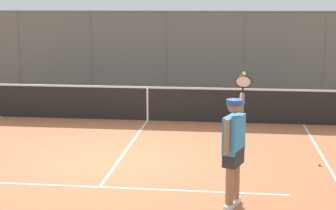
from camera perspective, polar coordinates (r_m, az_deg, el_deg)
The scene contains 6 objects.
ground_plane at distance 10.92m, azimuth -5.47°, elevation -6.17°, with size 60.00×60.00×0.00m, color #B76B42.
court_line_markings at distance 9.18m, azimuth -8.01°, elevation -9.60°, with size 8.61×9.93×0.01m.
fence_backdrop at distance 19.25m, azimuth 0.06°, elevation 5.66°, with size 19.47×1.37×2.98m.
tennis_net at distance 14.51m, azimuth -2.26°, elevation 0.22°, with size 11.06×0.09×1.07m.
tennis_player at distance 8.31m, azimuth 7.23°, elevation -4.19°, with size 0.49×1.44×2.06m.
tennis_ball_near_net at distance 11.01m, azimuth 16.25°, elevation -6.24°, with size 0.07×0.07×0.07m, color #D6E042.
Camera 1 is at (-2.26, 10.18, 3.23)m, focal length 55.60 mm.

